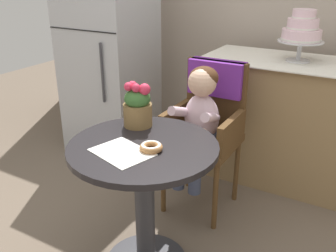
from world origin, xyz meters
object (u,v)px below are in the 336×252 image
at_px(donut_front, 151,147).
at_px(flower_vase, 138,106).
at_px(tiered_cake_stand, 302,31).
at_px(wicker_chair, 210,112).
at_px(seated_child, 199,114).
at_px(cafe_table, 144,183).
at_px(refrigerator, 109,52).

distance_m(donut_front, flower_vase, 0.32).
relative_size(donut_front, tiered_cake_stand, 0.32).
height_order(wicker_chair, seated_child, seated_child).
bearing_deg(flower_vase, seated_child, 67.49).
xyz_separation_m(cafe_table, wicker_chair, (0.02, 0.74, 0.13)).
xyz_separation_m(seated_child, refrigerator, (-1.07, 0.52, 0.17)).
height_order(wicker_chair, donut_front, wicker_chair).
xyz_separation_m(donut_front, refrigerator, (-1.12, 1.14, 0.11)).
distance_m(cafe_table, seated_child, 0.61).
height_order(cafe_table, refrigerator, refrigerator).
relative_size(cafe_table, wicker_chair, 0.75).
xyz_separation_m(donut_front, flower_vase, (-0.22, 0.22, 0.09)).
relative_size(flower_vase, tiered_cake_stand, 0.70).
distance_m(wicker_chair, refrigerator, 1.15).
xyz_separation_m(seated_child, tiered_cake_stand, (0.39, 0.72, 0.42)).
bearing_deg(refrigerator, wicker_chair, -18.68).
relative_size(seated_child, tiered_cake_stand, 2.14).
height_order(seated_child, tiered_cake_stand, tiered_cake_stand).
bearing_deg(refrigerator, cafe_table, -46.33).
height_order(cafe_table, wicker_chair, wicker_chair).
bearing_deg(donut_front, cafe_table, 152.33).
height_order(donut_front, refrigerator, refrigerator).
bearing_deg(cafe_table, tiered_cake_stand, 72.53).
bearing_deg(tiered_cake_stand, flower_vase, -116.55).
relative_size(cafe_table, donut_front, 6.72).
xyz_separation_m(donut_front, tiered_cake_stand, (0.34, 1.34, 0.36)).
distance_m(flower_vase, refrigerator, 1.29).
bearing_deg(seated_child, donut_front, -85.36).
height_order(cafe_table, seated_child, seated_child).
distance_m(cafe_table, flower_vase, 0.40).
bearing_deg(seated_child, refrigerator, 154.17).
bearing_deg(tiered_cake_stand, wicker_chair, -124.96).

